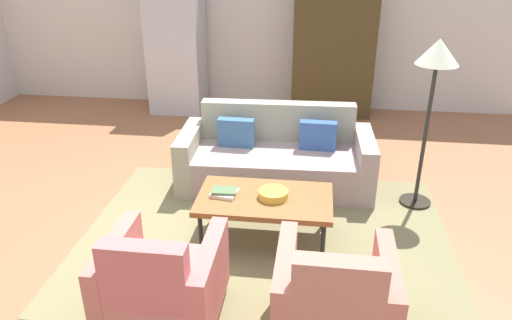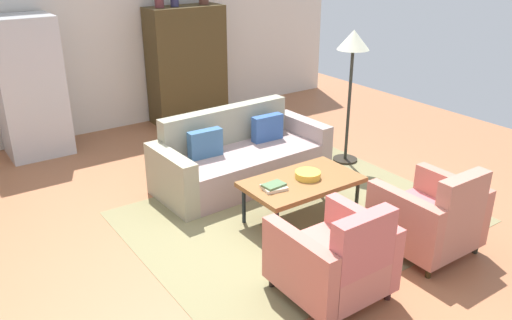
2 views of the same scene
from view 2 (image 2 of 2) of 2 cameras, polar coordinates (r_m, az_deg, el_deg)
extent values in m
plane|color=#9F623F|center=(5.23, 0.04, -8.48)|extent=(10.22, 10.22, 0.00)
cube|color=silver|center=(8.20, -16.71, 12.71)|extent=(8.52, 0.12, 2.80)
cube|color=olive|center=(5.60, 4.55, -6.20)|extent=(3.40, 2.60, 0.01)
cube|color=gray|center=(6.27, -1.46, -0.73)|extent=(1.77, 0.96, 0.42)
cube|color=gray|center=(6.46, -3.34, 2.09)|extent=(1.75, 0.24, 0.86)
cube|color=#A18D87|center=(6.79, 5.14, 2.00)|extent=(0.21, 0.91, 0.62)
cube|color=#9C987E|center=(5.77, -9.25, -2.11)|extent=(0.21, 0.91, 0.62)
cube|color=#325595|center=(6.46, 1.25, 3.53)|extent=(0.40, 0.13, 0.32)
cube|color=#385F88|center=(5.98, -5.57, 1.79)|extent=(0.40, 0.14, 0.32)
cylinder|color=black|center=(5.39, -1.33, -4.95)|extent=(0.04, 0.04, 0.41)
cylinder|color=black|center=(5.98, 7.16, -2.19)|extent=(0.04, 0.04, 0.41)
cylinder|color=black|center=(4.99, 2.27, -7.41)|extent=(0.04, 0.04, 0.41)
cylinder|color=black|center=(5.62, 10.95, -4.16)|extent=(0.04, 0.04, 0.41)
cube|color=brown|center=(5.37, 5.03, -2.39)|extent=(1.20, 0.70, 0.05)
cylinder|color=black|center=(4.55, 1.74, -13.09)|extent=(0.05, 0.05, 0.10)
cylinder|color=#3C2721|center=(4.91, 8.25, -10.31)|extent=(0.05, 0.05, 0.10)
cylinder|color=#341B1B|center=(4.54, 14.21, -13.99)|extent=(0.05, 0.05, 0.10)
cube|color=#C27267|center=(4.40, 8.10, -11.52)|extent=(0.56, 0.80, 0.30)
cube|color=#C16564|center=(4.08, 11.45, -10.79)|extent=(0.56, 0.14, 0.78)
cube|color=#BA6C5F|center=(4.14, 4.64, -11.63)|extent=(0.12, 0.80, 0.56)
cube|color=#C46863|center=(4.54, 11.40, -8.67)|extent=(0.12, 0.80, 0.56)
cylinder|color=#2A2C12|center=(5.24, 12.47, -8.36)|extent=(0.05, 0.05, 0.10)
cylinder|color=#311A1F|center=(5.70, 17.22, -6.16)|extent=(0.05, 0.05, 0.10)
cylinder|color=#362811|center=(4.89, 18.32, -11.57)|extent=(0.05, 0.05, 0.10)
cylinder|color=#29291E|center=(5.38, 22.85, -8.87)|extent=(0.05, 0.05, 0.10)
cube|color=#C26267|center=(5.19, 17.99, -6.77)|extent=(0.56, 0.80, 0.30)
cube|color=#B47463|center=(4.92, 21.32, -5.79)|extent=(0.56, 0.14, 0.78)
cube|color=#B96E5E|center=(4.89, 15.68, -6.66)|extent=(0.12, 0.80, 0.56)
cube|color=#BB6E5D|center=(5.38, 20.41, -4.44)|extent=(0.12, 0.80, 0.56)
cylinder|color=gold|center=(5.39, 5.67, -1.62)|extent=(0.27, 0.27, 0.07)
cube|color=beige|center=(5.14, 1.97, -3.01)|extent=(0.25, 0.23, 0.03)
cube|color=#4B6943|center=(5.13, 1.97, -2.74)|extent=(0.23, 0.16, 0.02)
cube|color=#44361B|center=(8.45, -7.56, 10.27)|extent=(1.20, 0.50, 1.80)
cube|color=#332510|center=(8.55, -10.18, 10.25)|extent=(0.56, 0.01, 1.51)
cube|color=#301B18|center=(8.81, -6.60, 10.83)|extent=(0.56, 0.01, 1.51)
cube|color=#B7BABF|center=(7.58, -23.52, 7.30)|extent=(0.80, 0.70, 1.85)
cylinder|color=#99999E|center=(7.92, -23.87, 8.55)|extent=(0.02, 0.02, 0.70)
cylinder|color=black|center=(7.07, 9.70, 0.06)|extent=(0.32, 0.32, 0.03)
cylinder|color=#252923|center=(6.82, 10.11, 5.80)|extent=(0.04, 0.04, 1.45)
cone|color=beige|center=(6.63, 10.62, 12.79)|extent=(0.40, 0.40, 0.24)
camera|label=1|loc=(3.56, 57.68, 10.52)|focal=34.24mm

